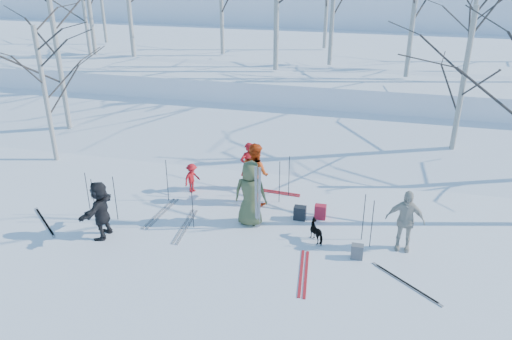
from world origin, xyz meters
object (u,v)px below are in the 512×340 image
(dog, at_px, (318,231))
(skier_grey_west, at_px, (100,210))
(skier_redor_behind, at_px, (255,173))
(backpack_grey, at_px, (357,252))
(backpack_dark, at_px, (300,213))
(backpack_red, at_px, (320,212))
(skier_cream_east, at_px, (405,220))
(skier_red_seated, at_px, (192,178))
(skier_red_north, at_px, (249,166))
(skier_olive_center, at_px, (250,193))

(dog, bearing_deg, skier_grey_west, -28.94)
(skier_redor_behind, xyz_separation_m, backpack_grey, (3.19, -2.38, -0.75))
(backpack_dark, bearing_deg, backpack_red, 18.49)
(skier_redor_behind, height_order, skier_grey_west, skier_redor_behind)
(backpack_dark, bearing_deg, skier_cream_east, -17.38)
(backpack_red, height_order, backpack_grey, backpack_red)
(skier_grey_west, distance_m, backpack_dark, 5.44)
(skier_red_seated, distance_m, skier_grey_west, 3.39)
(skier_red_seated, bearing_deg, skier_redor_behind, -69.24)
(skier_redor_behind, bearing_deg, skier_cream_east, -158.79)
(dog, relative_size, backpack_grey, 1.72)
(skier_red_north, distance_m, backpack_grey, 4.85)
(skier_red_north, height_order, skier_red_seated, skier_red_north)
(skier_olive_center, distance_m, dog, 2.10)
(backpack_red, bearing_deg, backpack_dark, -161.51)
(backpack_red, distance_m, backpack_grey, 2.11)
(backpack_dark, bearing_deg, skier_olive_center, -156.96)
(skier_red_north, bearing_deg, skier_redor_behind, 76.30)
(skier_red_seated, relative_size, backpack_red, 2.27)
(skier_redor_behind, bearing_deg, skier_red_seated, 38.14)
(skier_redor_behind, bearing_deg, dog, -177.76)
(skier_red_north, height_order, skier_grey_west, skier_grey_west)
(skier_red_seated, xyz_separation_m, backpack_dark, (3.59, -0.93, -0.28))
(skier_red_seated, relative_size, dog, 1.46)
(skier_redor_behind, bearing_deg, backpack_grey, -174.35)
(skier_red_seated, relative_size, backpack_grey, 2.51)
(skier_cream_east, xyz_separation_m, backpack_red, (-2.23, 1.06, -0.62))
(backpack_red, distance_m, backpack_dark, 0.59)
(skier_redor_behind, bearing_deg, skier_olive_center, 140.46)
(skier_olive_center, xyz_separation_m, backpack_dark, (1.31, 0.56, -0.74))
(skier_grey_west, bearing_deg, skier_red_north, 139.95)
(backpack_dark, bearing_deg, backpack_grey, -43.26)
(skier_red_seated, distance_m, backpack_grey, 5.86)
(skier_red_seated, bearing_deg, dog, -89.82)
(skier_grey_west, height_order, backpack_red, skier_grey_west)
(skier_grey_west, relative_size, dog, 2.45)
(backpack_grey, bearing_deg, skier_cream_east, 33.52)
(skier_red_north, height_order, dog, skier_red_north)
(skier_cream_east, xyz_separation_m, backpack_dark, (-2.79, 0.87, -0.63))
(skier_redor_behind, xyz_separation_m, skier_cream_east, (4.29, -1.65, -0.11))
(dog, xyz_separation_m, backpack_red, (-0.07, 1.20, -0.07))
(skier_redor_behind, relative_size, backpack_dark, 4.69)
(skier_olive_center, distance_m, skier_cream_east, 4.11)
(skier_red_north, bearing_deg, skier_cream_east, 111.24)
(skier_redor_behind, distance_m, backpack_grey, 4.05)
(skier_red_seated, height_order, skier_grey_west, skier_grey_west)
(skier_cream_east, distance_m, dog, 2.23)
(backpack_red, bearing_deg, backpack_grey, -57.47)
(skier_olive_center, relative_size, skier_grey_west, 1.17)
(skier_olive_center, distance_m, backpack_grey, 3.26)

